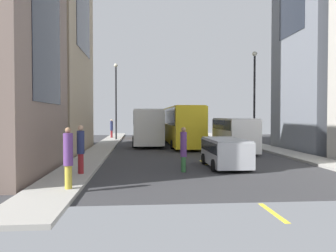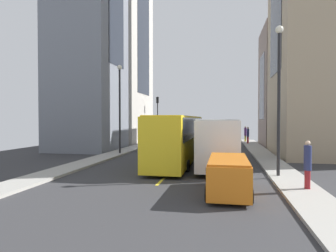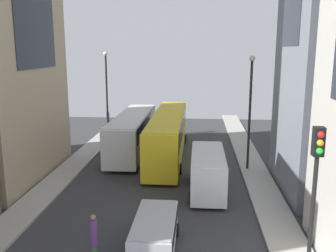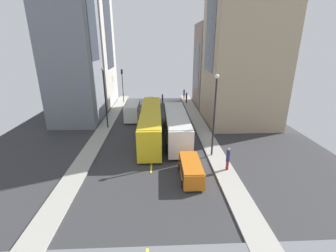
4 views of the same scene
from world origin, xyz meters
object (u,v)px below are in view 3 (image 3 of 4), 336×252
delivery_van_white (208,169)px  traffic_light_near_corner (314,191)px  pedestrian_walking_far (108,120)px  city_bus_white (133,130)px  pedestrian_waiting_curb (94,237)px  car_orange_0 (142,121)px  streetcar_yellow (168,131)px  car_silver_1 (155,231)px

delivery_van_white → traffic_light_near_corner: 12.02m
pedestrian_walking_far → city_bus_white: bearing=50.5°
delivery_van_white → pedestrian_waiting_curb: delivery_van_white is taller
car_orange_0 → traffic_light_near_corner: 30.90m
pedestrian_waiting_curb → pedestrian_walking_far: bearing=156.1°
city_bus_white → pedestrian_waiting_curb: bearing=-85.5°
pedestrian_walking_far → traffic_light_near_corner: (13.43, -27.97, 3.26)m
city_bus_white → pedestrian_walking_far: city_bus_white is taller
delivery_van_white → pedestrian_walking_far: (-10.46, 16.74, -0.18)m
pedestrian_waiting_curb → pedestrian_walking_far: pedestrian_walking_far is taller
streetcar_yellow → traffic_light_near_corner: bearing=-72.3°
streetcar_yellow → delivery_van_white: size_ratio=2.49×
streetcar_yellow → car_silver_1: bearing=-87.6°
city_bus_white → streetcar_yellow: size_ratio=0.82×
car_silver_1 → pedestrian_walking_far: 25.23m
delivery_van_white → pedestrian_walking_far: size_ratio=2.70×
streetcar_yellow → delivery_van_white: (3.14, -7.88, -0.61)m
car_silver_1 → pedestrian_waiting_curb: (-2.41, -1.27, 0.27)m
car_orange_0 → car_silver_1: 25.41m
car_silver_1 → pedestrian_walking_far: pedestrian_walking_far is taller
car_orange_0 → car_silver_1: car_orange_0 is taller
pedestrian_walking_far → streetcar_yellow: bearing=62.6°
delivery_van_white → car_orange_0: delivery_van_white is taller
delivery_van_white → traffic_light_near_corner: (2.97, -11.23, 3.08)m
car_silver_1 → car_orange_0: bearing=99.8°
car_silver_1 → traffic_light_near_corner: bearing=-36.3°
city_bus_white → pedestrian_walking_far: 9.05m
pedestrian_waiting_curb → delivery_van_white: bearing=113.5°
streetcar_yellow → car_orange_0: bearing=110.5°
car_orange_0 → pedestrian_walking_far: pedestrian_walking_far is taller
city_bus_white → delivery_van_white: bearing=-54.2°
city_bus_white → streetcar_yellow: (3.15, -0.86, 0.12)m
car_silver_1 → traffic_light_near_corner: 7.74m
delivery_van_white → car_silver_1: (-2.52, -7.20, -0.61)m
pedestrian_waiting_curb → pedestrian_walking_far: (-5.52, 25.22, 0.16)m
traffic_light_near_corner → pedestrian_waiting_curb: bearing=160.8°
city_bus_white → pedestrian_walking_far: bearing=117.5°
delivery_van_white → car_orange_0: (-6.86, 17.84, -0.56)m
car_orange_0 → car_silver_1: (4.35, -25.04, -0.05)m
pedestrian_waiting_curb → traffic_light_near_corner: bearing=34.5°
pedestrian_waiting_curb → car_silver_1: bearing=81.6°
pedestrian_walking_far → traffic_light_near_corner: size_ratio=0.34×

